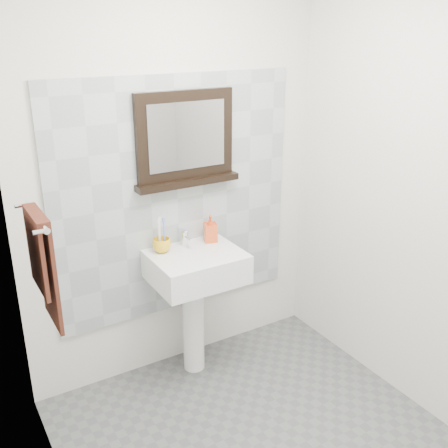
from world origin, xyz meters
The scene contains 11 objects.
back_wall centered at (0.00, 1.10, 1.25)m, with size 2.00×0.01×2.50m, color silver.
left_wall centered at (-1.00, 0.00, 1.25)m, with size 0.01×2.20×2.50m, color silver.
right_wall centered at (1.00, 0.00, 1.25)m, with size 0.01×2.20×2.50m, color silver.
splashback centered at (0.00, 1.09, 1.15)m, with size 1.60×0.02×1.50m, color #A2ABB0.
pedestal_sink centered at (0.01, 0.87, 0.68)m, with size 0.55×0.44×0.96m.
toothbrush_cup centered at (-0.16, 0.99, 0.90)m, with size 0.11×0.11×0.09m, color yellow.
toothbrushes centered at (-0.16, 0.99, 0.98)m, with size 0.05×0.04×0.21m.
soap_dispenser centered at (0.18, 0.98, 0.95)m, with size 0.08×0.08×0.18m, color red.
framed_mirror centered at (0.05, 1.06, 1.51)m, with size 0.67×0.11×0.57m.
towel_bar centered at (-0.95, 0.53, 1.38)m, with size 0.07×0.40×0.03m.
hand_towel centered at (-0.94, 0.53, 1.17)m, with size 0.06×0.30×0.55m.
Camera 1 is at (-1.34, -1.72, 2.16)m, focal length 42.00 mm.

